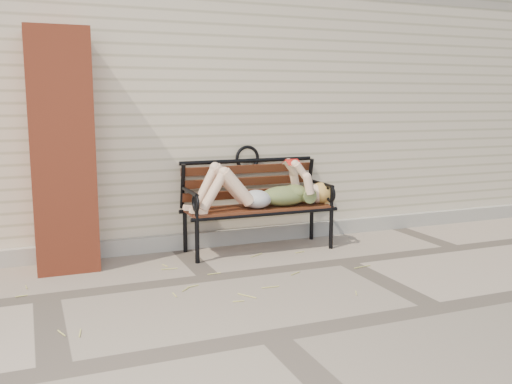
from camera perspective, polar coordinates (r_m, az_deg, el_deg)
name	(u,v)px	position (r m, az deg, el deg)	size (l,w,h in m)	color
ground	(345,262)	(5.17, 8.85, -6.89)	(80.00, 80.00, 0.00)	gray
house_wall	(231,94)	(7.70, -2.51, 9.73)	(8.00, 4.00, 3.00)	beige
foundation_strip	(297,231)	(5.98, 4.11, -3.87)	(8.00, 0.10, 0.15)	#A19E92
brick_pillar	(62,151)	(5.03, -18.86, 3.88)	(0.50, 0.50, 2.00)	#B04427
garden_bench	(255,192)	(5.46, -0.08, 0.01)	(1.52, 0.61, 0.98)	black
reading_woman	(261,190)	(5.35, 0.53, 0.18)	(1.43, 0.33, 0.45)	#093941
straw_scatter	(228,295)	(4.26, -2.77, -10.25)	(3.03, 1.66, 0.01)	tan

